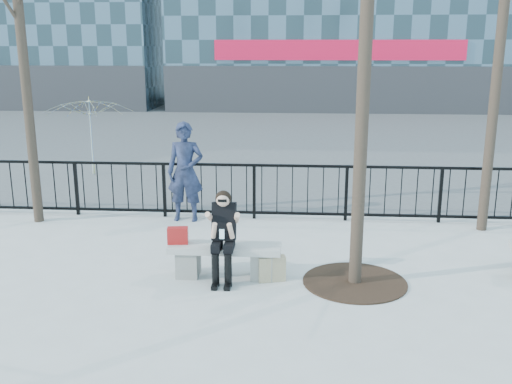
{
  "coord_description": "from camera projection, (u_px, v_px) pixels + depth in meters",
  "views": [
    {
      "loc": [
        1.05,
        -7.85,
        3.3
      ],
      "look_at": [
        0.4,
        0.8,
        1.1
      ],
      "focal_mm": 40.0,
      "sensor_mm": 36.0,
      "label": 1
    }
  ],
  "objects": [
    {
      "name": "vendor_umbrella",
      "position": [
        91.0,
        137.0,
        14.97
      ],
      "size": [
        2.31,
        2.35,
        2.08
      ],
      "primitive_type": "imported",
      "rotation": [
        0.0,
        0.0,
        -0.02
      ],
      "color": "yellow",
      "rests_on": "ground"
    },
    {
      "name": "shopping_bag",
      "position": [
        272.0,
        269.0,
        8.27
      ],
      "size": [
        0.42,
        0.24,
        0.37
      ],
      "primitive_type": "cube",
      "rotation": [
        0.0,
        0.0,
        0.27
      ],
      "color": "tan",
      "rests_on": "ground"
    },
    {
      "name": "handbag",
      "position": [
        178.0,
        236.0,
        8.4
      ],
      "size": [
        0.31,
        0.17,
        0.25
      ],
      "primitive_type": "cube",
      "rotation": [
        0.0,
        0.0,
        0.11
      ],
      "color": "#A71514",
      "rests_on": "bench_main"
    },
    {
      "name": "bench_main",
      "position": [
        225.0,
        257.0,
        8.4
      ],
      "size": [
        1.65,
        0.46,
        0.49
      ],
      "color": "slate",
      "rests_on": "ground"
    },
    {
      "name": "street_surface",
      "position": [
        272.0,
        132.0,
        22.98
      ],
      "size": [
        60.0,
        23.0,
        0.01
      ],
      "primitive_type": "cube",
      "color": "#474747",
      "rests_on": "ground"
    },
    {
      "name": "railing",
      "position": [
        244.0,
        191.0,
        11.24
      ],
      "size": [
        14.0,
        0.06,
        1.1
      ],
      "color": "black",
      "rests_on": "ground"
    },
    {
      "name": "ground",
      "position": [
        225.0,
        276.0,
        8.48
      ],
      "size": [
        120.0,
        120.0,
        0.0
      ],
      "primitive_type": "plane",
      "color": "#A7A6A1",
      "rests_on": "ground"
    },
    {
      "name": "standing_man",
      "position": [
        185.0,
        172.0,
        11.03
      ],
      "size": [
        0.71,
        0.47,
        1.94
      ],
      "primitive_type": "imported",
      "rotation": [
        0.0,
        0.0,
        -0.0
      ],
      "color": "black",
      "rests_on": "ground"
    },
    {
      "name": "tree_grate",
      "position": [
        355.0,
        282.0,
        8.24
      ],
      "size": [
        1.5,
        1.5,
        0.02
      ],
      "primitive_type": "cylinder",
      "color": "black",
      "rests_on": "ground"
    },
    {
      "name": "seated_woman",
      "position": [
        223.0,
        237.0,
        8.16
      ],
      "size": [
        0.5,
        0.64,
        1.34
      ],
      "color": "black",
      "rests_on": "ground"
    }
  ]
}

